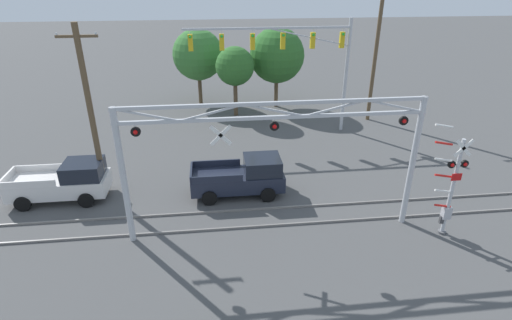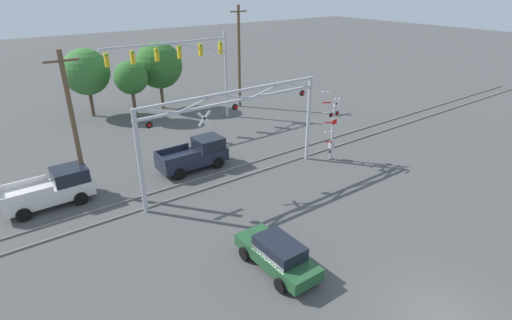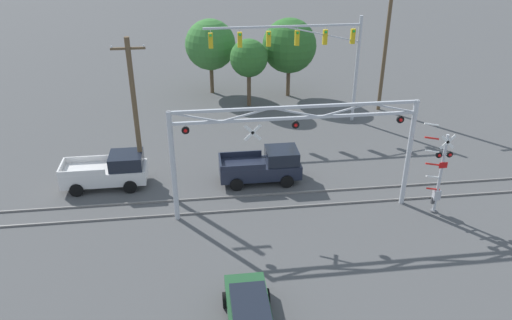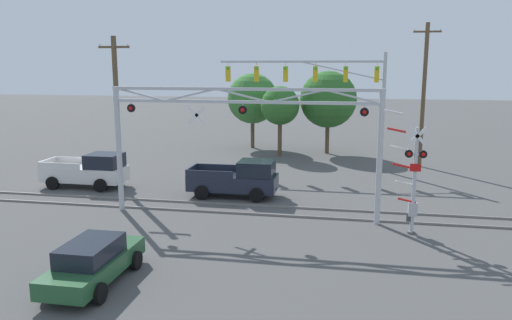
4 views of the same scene
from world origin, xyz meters
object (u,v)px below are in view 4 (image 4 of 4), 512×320
(crossing_gantry, at_px, (243,129))
(sedan_waiting, at_px, (93,262))
(traffic_signal_span, at_px, (332,86))
(pickup_truck_lead, at_px, (238,179))
(utility_pole_left, at_px, (117,111))
(background_tree_far_right_verge, at_px, (328,100))
(pickup_truck_following, at_px, (89,171))
(background_tree_beyond_span, at_px, (280,106))
(utility_pole_right, at_px, (424,94))
(crossing_signal_mast, at_px, (412,183))
(background_tree_far_left_verge, at_px, (253,99))

(crossing_gantry, distance_m, sedan_waiting, 9.29)
(traffic_signal_span, height_order, sedan_waiting, traffic_signal_span)
(pickup_truck_lead, height_order, utility_pole_left, utility_pole_left)
(background_tree_far_right_verge, bearing_deg, pickup_truck_following, -133.06)
(sedan_waiting, height_order, background_tree_beyond_span, background_tree_beyond_span)
(pickup_truck_lead, bearing_deg, pickup_truck_following, 176.78)
(background_tree_beyond_span, relative_size, background_tree_far_right_verge, 0.83)
(utility_pole_right, xyz_separation_m, background_tree_beyond_span, (-10.15, 2.20, -1.13))
(crossing_signal_mast, xyz_separation_m, pickup_truck_lead, (-8.39, 4.49, -1.19))
(traffic_signal_span, height_order, pickup_truck_following, traffic_signal_span)
(sedan_waiting, xyz_separation_m, background_tree_far_left_verge, (-0.13, 27.50, 3.43))
(crossing_gantry, height_order, utility_pole_right, utility_pole_right)
(crossing_gantry, distance_m, traffic_signal_span, 12.43)
(traffic_signal_span, distance_m, pickup_truck_lead, 10.61)
(background_tree_beyond_span, bearing_deg, sedan_waiting, -96.43)
(crossing_signal_mast, xyz_separation_m, background_tree_far_left_verge, (-10.71, 20.52, 2.02))
(traffic_signal_span, bearing_deg, sedan_waiting, -108.67)
(utility_pole_left, relative_size, utility_pole_right, 0.88)
(utility_pole_left, distance_m, utility_pole_right, 20.19)
(crossing_signal_mast, relative_size, background_tree_beyond_span, 0.96)
(sedan_waiting, xyz_separation_m, background_tree_beyond_span, (2.70, 23.98, 3.14))
(crossing_gantry, bearing_deg, crossing_signal_mast, -8.25)
(utility_pole_right, bearing_deg, utility_pole_left, -151.84)
(utility_pole_left, bearing_deg, background_tree_far_left_verge, 72.51)
(traffic_signal_span, relative_size, utility_pole_right, 1.14)
(background_tree_far_left_verge, bearing_deg, background_tree_beyond_span, -51.15)
(sedan_waiting, relative_size, utility_pole_left, 0.51)
(background_tree_far_left_verge, bearing_deg, traffic_signal_span, -48.08)
(pickup_truck_lead, distance_m, pickup_truck_following, 8.94)
(pickup_truck_lead, height_order, background_tree_far_right_verge, background_tree_far_right_verge)
(sedan_waiting, xyz_separation_m, utility_pole_left, (-4.93, 12.25, 3.66))
(crossing_gantry, bearing_deg, background_tree_far_right_verge, 80.26)
(background_tree_far_left_verge, xyz_separation_m, background_tree_far_right_verge, (6.39, -1.61, 0.11))
(traffic_signal_span, xyz_separation_m, background_tree_far_left_verge, (-6.85, 7.63, -1.44))
(crossing_signal_mast, relative_size, sedan_waiting, 1.20)
(background_tree_far_right_verge, bearing_deg, sedan_waiting, -103.59)
(background_tree_beyond_span, bearing_deg, crossing_gantry, -88.22)
(traffic_signal_span, xyz_separation_m, utility_pole_left, (-11.65, -7.62, -1.21))
(utility_pole_left, bearing_deg, utility_pole_right, 28.16)
(sedan_waiting, bearing_deg, traffic_signal_span, 71.33)
(traffic_signal_span, height_order, utility_pole_left, utility_pole_left)
(pickup_truck_following, height_order, sedan_waiting, pickup_truck_following)
(pickup_truck_following, relative_size, background_tree_far_right_verge, 0.73)
(sedan_waiting, distance_m, background_tree_beyond_span, 24.34)
(traffic_signal_span, bearing_deg, background_tree_beyond_span, 134.33)
(crossing_signal_mast, bearing_deg, crossing_gantry, 171.75)
(sedan_waiting, bearing_deg, utility_pole_left, 111.93)
(sedan_waiting, relative_size, utility_pole_right, 0.44)
(utility_pole_left, distance_m, background_tree_far_left_verge, 15.98)
(sedan_waiting, xyz_separation_m, utility_pole_right, (12.85, 21.78, 4.27))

